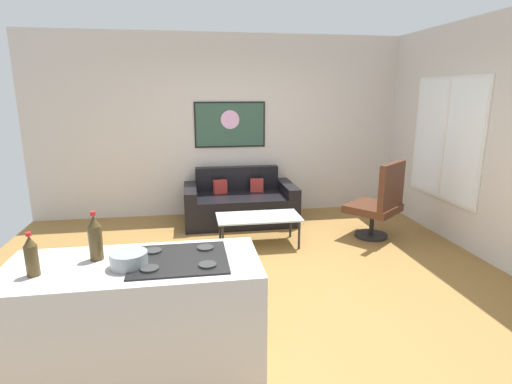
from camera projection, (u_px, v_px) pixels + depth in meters
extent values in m
cube|color=olive|center=(267.00, 275.00, 4.45)|extent=(6.40, 6.40, 0.04)
cube|color=beige|center=(238.00, 126.00, 6.43)|extent=(6.40, 0.05, 2.80)
cube|color=beige|center=(480.00, 138.00, 4.81)|extent=(0.05, 6.40, 2.80)
cube|color=black|center=(240.00, 208.00, 6.17)|extent=(1.30, 0.91, 0.43)
cube|color=black|center=(237.00, 178.00, 6.43)|extent=(1.30, 0.17, 0.36)
cube|color=black|center=(191.00, 206.00, 6.03)|extent=(0.18, 0.91, 0.57)
cube|color=black|center=(288.00, 202.00, 6.27)|extent=(0.18, 0.91, 0.57)
cube|color=#B0302B|center=(220.00, 187.00, 6.20)|extent=(0.22, 0.14, 0.20)
cube|color=#B0302B|center=(257.00, 185.00, 6.29)|extent=(0.21, 0.13, 0.20)
cube|color=silver|center=(259.00, 217.00, 5.20)|extent=(1.07, 0.53, 0.02)
cylinder|color=#232326|center=(223.00, 239.00, 4.95)|extent=(0.03, 0.03, 0.37)
cylinder|color=#232326|center=(299.00, 235.00, 5.10)|extent=(0.03, 0.03, 0.37)
cylinder|color=#232326|center=(220.00, 228.00, 5.38)|extent=(0.03, 0.03, 0.37)
cylinder|color=#232326|center=(290.00, 224.00, 5.53)|extent=(0.03, 0.03, 0.37)
cylinder|color=black|center=(371.00, 235.00, 5.58)|extent=(0.44, 0.44, 0.04)
cylinder|color=black|center=(372.00, 221.00, 5.53)|extent=(0.06, 0.06, 0.38)
cube|color=#4C2818|center=(373.00, 208.00, 5.48)|extent=(0.86, 0.86, 0.10)
cube|color=#4C2818|center=(392.00, 186.00, 5.25)|extent=(0.53, 0.46, 0.60)
cube|color=silver|center=(138.00, 328.00, 2.62)|extent=(1.57, 0.68, 0.90)
cube|color=black|center=(179.00, 259.00, 2.56)|extent=(0.60, 0.52, 0.01)
cylinder|color=#2D2D2D|center=(150.00, 269.00, 2.39)|extent=(0.11, 0.11, 0.01)
cylinder|color=#2D2D2D|center=(208.00, 265.00, 2.45)|extent=(0.11, 0.11, 0.01)
cylinder|color=#2D2D2D|center=(153.00, 251.00, 2.66)|extent=(0.11, 0.11, 0.01)
cylinder|color=#2D2D2D|center=(205.00, 248.00, 2.72)|extent=(0.11, 0.11, 0.01)
cylinder|color=#49391C|center=(32.00, 261.00, 2.32)|extent=(0.07, 0.07, 0.18)
cone|color=#49391C|center=(29.00, 241.00, 2.30)|extent=(0.07, 0.07, 0.06)
cylinder|color=red|center=(28.00, 234.00, 2.29)|extent=(0.03, 0.03, 0.02)
cylinder|color=#49391C|center=(96.00, 243.00, 2.55)|extent=(0.08, 0.08, 0.22)
cone|color=#49391C|center=(94.00, 221.00, 2.51)|extent=(0.08, 0.08, 0.07)
cylinder|color=red|center=(93.00, 214.00, 2.50)|extent=(0.03, 0.03, 0.03)
cylinder|color=gray|center=(129.00, 266.00, 2.46)|extent=(0.12, 0.12, 0.01)
cylinder|color=gray|center=(129.00, 260.00, 2.45)|extent=(0.22, 0.22, 0.09)
cube|color=black|center=(230.00, 125.00, 6.36)|extent=(1.11, 0.01, 0.71)
cube|color=#335342|center=(230.00, 125.00, 6.36)|extent=(1.06, 0.02, 0.66)
cylinder|color=#E9ABD8|center=(230.00, 120.00, 6.33)|extent=(0.29, 0.01, 0.29)
cube|color=silver|center=(446.00, 139.00, 5.40)|extent=(0.02, 1.49, 1.63)
cube|color=white|center=(445.00, 139.00, 5.40)|extent=(0.01, 1.41, 1.55)
cube|color=silver|center=(445.00, 139.00, 5.40)|extent=(0.01, 0.04, 1.55)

